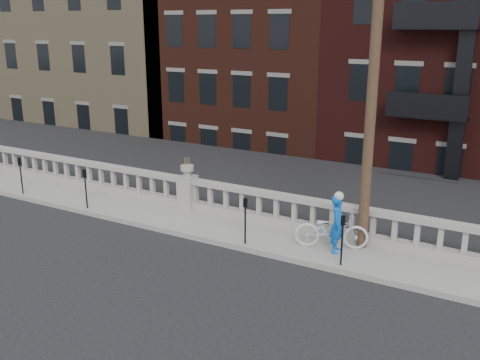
% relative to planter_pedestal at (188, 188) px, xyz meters
% --- Properties ---
extents(ground, '(120.00, 120.00, 0.00)m').
position_rel_planter_pedestal_xyz_m(ground, '(0.00, -3.95, -0.83)').
color(ground, black).
rests_on(ground, ground).
extents(sidewalk, '(32.00, 2.20, 0.15)m').
position_rel_planter_pedestal_xyz_m(sidewalk, '(0.00, -0.95, -0.76)').
color(sidewalk, '#9C9990').
rests_on(sidewalk, ground).
extents(balustrade, '(28.00, 0.34, 1.03)m').
position_rel_planter_pedestal_xyz_m(balustrade, '(0.00, 0.00, -0.19)').
color(balustrade, '#9C9990').
rests_on(balustrade, sidewalk).
extents(planter_pedestal, '(0.55, 0.55, 1.76)m').
position_rel_planter_pedestal_xyz_m(planter_pedestal, '(0.00, 0.00, 0.00)').
color(planter_pedestal, '#9C9990').
rests_on(planter_pedestal, sidewalk).
extents(lower_level, '(80.00, 44.00, 20.80)m').
position_rel_planter_pedestal_xyz_m(lower_level, '(0.56, 19.09, 1.80)').
color(lower_level, '#605E59').
rests_on(lower_level, ground).
extents(utility_pole, '(1.60, 0.28, 10.00)m').
position_rel_planter_pedestal_xyz_m(utility_pole, '(6.20, -0.35, 4.41)').
color(utility_pole, '#422D1E').
rests_on(utility_pole, sidewalk).
extents(parking_meter_b, '(0.10, 0.09, 1.36)m').
position_rel_planter_pedestal_xyz_m(parking_meter_b, '(-6.17, -1.80, 0.17)').
color(parking_meter_b, black).
rests_on(parking_meter_b, sidewalk).
extents(parking_meter_c, '(0.10, 0.09, 1.36)m').
position_rel_planter_pedestal_xyz_m(parking_meter_c, '(-2.92, -1.80, 0.17)').
color(parking_meter_c, black).
rests_on(parking_meter_c, sidewalk).
extents(parking_meter_d, '(0.10, 0.09, 1.36)m').
position_rel_planter_pedestal_xyz_m(parking_meter_d, '(3.24, -1.80, 0.17)').
color(parking_meter_d, black).
rests_on(parking_meter_d, sidewalk).
extents(parking_meter_e, '(0.10, 0.09, 1.36)m').
position_rel_planter_pedestal_xyz_m(parking_meter_e, '(6.10, -1.80, 0.17)').
color(parking_meter_e, black).
rests_on(parking_meter_e, sidewalk).
extents(bicycle, '(2.15, 1.40, 1.07)m').
position_rel_planter_pedestal_xyz_m(bicycle, '(5.47, -0.85, -0.15)').
color(bicycle, silver).
rests_on(bicycle, sidewalk).
extents(cyclist, '(0.47, 0.64, 1.62)m').
position_rel_planter_pedestal_xyz_m(cyclist, '(5.70, -1.05, 0.13)').
color(cyclist, blue).
rests_on(cyclist, sidewalk).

